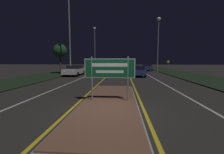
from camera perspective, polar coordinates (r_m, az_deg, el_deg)
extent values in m
plane|color=#282623|center=(6.17, -1.95, -12.67)|extent=(160.00, 160.00, 0.00)
cube|color=#999993|center=(7.36, -0.88, -9.37)|extent=(2.61, 8.57, 0.05)
cube|color=brown|center=(7.35, -0.88, -9.18)|extent=(2.49, 8.45, 0.10)
cube|color=black|center=(27.80, -17.14, 1.81)|extent=(5.00, 100.00, 0.08)
cube|color=black|center=(27.36, 23.16, 1.52)|extent=(5.00, 100.00, 0.08)
cube|color=gold|center=(30.95, 0.31, 2.42)|extent=(0.12, 70.00, 0.01)
cube|color=gold|center=(30.89, 5.85, 2.38)|extent=(0.12, 70.00, 0.01)
cube|color=silver|center=(31.25, -4.65, 2.44)|extent=(0.12, 70.00, 0.01)
cube|color=silver|center=(31.08, 10.85, 2.33)|extent=(0.12, 70.00, 0.01)
cube|color=silver|center=(31.85, -10.00, 2.44)|extent=(0.10, 70.00, 0.01)
cube|color=silver|center=(31.56, 16.27, 2.25)|extent=(0.10, 70.00, 0.01)
cylinder|color=gray|center=(7.27, -7.69, -0.56)|extent=(0.07, 0.07, 2.10)
cylinder|color=gray|center=(7.12, 6.04, -0.68)|extent=(0.07, 0.07, 2.10)
cube|color=#0F512D|center=(7.10, -0.90, 3.34)|extent=(2.40, 0.04, 0.91)
cube|color=white|center=(7.08, -0.92, 3.33)|extent=(2.40, 0.00, 0.91)
cube|color=#0F512D|center=(7.08, -0.92, 3.33)|extent=(2.33, 0.01, 0.86)
cube|color=white|center=(7.07, -0.92, 4.62)|extent=(1.68, 0.01, 0.16)
cube|color=white|center=(7.08, -0.92, 2.04)|extent=(1.32, 0.01, 0.13)
cylinder|color=gray|center=(20.75, -15.82, 14.76)|extent=(0.18, 0.18, 10.39)
cylinder|color=gray|center=(37.77, -6.58, 10.40)|extent=(0.18, 0.18, 9.69)
sphere|color=#F9EAC6|center=(38.48, -6.68, 17.89)|extent=(0.61, 0.61, 0.61)
cylinder|color=gray|center=(26.19, 17.05, 10.82)|extent=(0.18, 0.18, 8.53)
sphere|color=#F9EAC6|center=(26.94, 17.36, 20.30)|extent=(0.63, 0.63, 0.63)
cube|color=navy|center=(19.74, 9.48, 1.99)|extent=(1.87, 4.00, 0.60)
cube|color=black|center=(19.47, 9.57, 3.48)|extent=(1.65, 2.08, 0.45)
sphere|color=red|center=(17.72, 8.19, 1.80)|extent=(0.14, 0.14, 0.14)
sphere|color=red|center=(17.84, 11.91, 1.75)|extent=(0.14, 0.14, 0.14)
cylinder|color=black|center=(20.94, 6.72, 1.44)|extent=(0.22, 0.60, 0.60)
cylinder|color=black|center=(21.09, 11.58, 1.39)|extent=(0.22, 0.60, 0.60)
cylinder|color=black|center=(18.47, 7.04, 0.82)|extent=(0.22, 0.60, 0.60)
cylinder|color=black|center=(18.64, 12.54, 0.77)|extent=(0.22, 0.60, 0.60)
cube|color=navy|center=(31.94, 13.06, 3.55)|extent=(1.76, 4.73, 0.62)
cube|color=black|center=(31.65, 13.16, 4.47)|extent=(1.55, 2.46, 0.44)
sphere|color=red|center=(29.54, 12.70, 3.51)|extent=(0.14, 0.14, 0.14)
sphere|color=red|center=(29.72, 14.79, 3.47)|extent=(0.14, 0.14, 0.14)
cylinder|color=black|center=(33.29, 11.23, 3.15)|extent=(0.22, 0.69, 0.69)
cylinder|color=black|center=(33.54, 14.09, 3.11)|extent=(0.22, 0.69, 0.69)
cylinder|color=black|center=(30.39, 11.90, 2.87)|extent=(0.22, 0.69, 0.69)
cylinder|color=black|center=(30.66, 15.01, 2.82)|extent=(0.22, 0.69, 0.69)
cube|color=silver|center=(21.23, -14.07, 2.24)|extent=(1.82, 4.74, 0.63)
cube|color=black|center=(21.48, -13.87, 3.72)|extent=(1.60, 2.47, 0.44)
sphere|color=white|center=(19.22, -17.87, 1.98)|extent=(0.14, 0.14, 0.14)
sphere|color=white|center=(18.83, -14.69, 2.00)|extent=(0.14, 0.14, 0.14)
cylinder|color=black|center=(20.18, -17.70, 1.04)|extent=(0.22, 0.62, 0.62)
cylinder|color=black|center=(19.60, -12.98, 1.03)|extent=(0.22, 0.62, 0.62)
cylinder|color=black|center=(22.92, -14.96, 1.69)|extent=(0.22, 0.62, 0.62)
cylinder|color=black|center=(22.41, -10.76, 1.70)|extent=(0.22, 0.62, 0.62)
cube|color=#4C514C|center=(35.02, -6.40, 3.79)|extent=(1.74, 4.02, 0.60)
cube|color=black|center=(35.24, -6.34, 4.70)|extent=(1.54, 2.09, 0.51)
sphere|color=white|center=(33.18, -7.96, 3.77)|extent=(0.14, 0.14, 0.14)
sphere|color=white|center=(32.96, -6.12, 3.78)|extent=(0.14, 0.14, 0.14)
cylinder|color=black|center=(33.98, -8.16, 3.19)|extent=(0.22, 0.60, 0.60)
cylinder|color=black|center=(33.66, -5.39, 3.20)|extent=(0.22, 0.60, 0.60)
cylinder|color=black|center=(36.41, -7.32, 3.39)|extent=(0.22, 0.60, 0.60)
cylinder|color=black|center=(36.12, -4.73, 3.40)|extent=(0.22, 0.60, 0.60)
cylinder|color=gray|center=(30.90, 20.61, 3.90)|extent=(0.06, 0.06, 1.87)
cube|color=yellow|center=(30.88, 20.67, 5.52)|extent=(0.60, 0.02, 0.60)
cylinder|color=#4C3823|center=(24.49, -19.03, 4.86)|extent=(0.24, 0.24, 3.04)
sphere|color=#1E4223|center=(24.54, -19.19, 9.48)|extent=(2.06, 2.06, 2.06)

